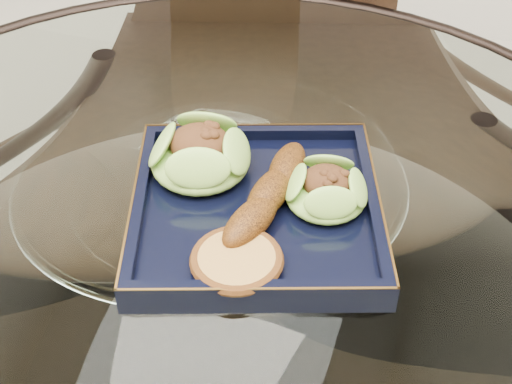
% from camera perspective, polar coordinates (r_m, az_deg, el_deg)
% --- Properties ---
extents(dining_table, '(1.13, 1.13, 0.77)m').
position_cam_1_polar(dining_table, '(0.93, -3.08, -8.81)').
color(dining_table, white).
rests_on(dining_table, ground).
extents(dining_chair, '(0.58, 0.58, 1.08)m').
position_cam_1_polar(dining_chair, '(1.24, 0.70, 6.23)').
color(dining_chair, black).
rests_on(dining_chair, ground).
extents(navy_plate, '(0.34, 0.34, 0.02)m').
position_cam_1_polar(navy_plate, '(0.79, 0.00, -1.65)').
color(navy_plate, black).
rests_on(navy_plate, dining_table).
extents(lettuce_wrap_left, '(0.13, 0.13, 0.04)m').
position_cam_1_polar(lettuce_wrap_left, '(0.82, -4.50, 2.79)').
color(lettuce_wrap_left, '#569029').
rests_on(lettuce_wrap_left, navy_plate).
extents(lettuce_wrap_right, '(0.10, 0.10, 0.03)m').
position_cam_1_polar(lettuce_wrap_right, '(0.78, 5.63, -0.02)').
color(lettuce_wrap_right, '#68A730').
rests_on(lettuce_wrap_right, navy_plate).
extents(roasted_plantain, '(0.06, 0.18, 0.03)m').
position_cam_1_polar(roasted_plantain, '(0.77, 1.09, -0.10)').
color(roasted_plantain, '#65330A').
rests_on(roasted_plantain, navy_plate).
extents(crumb_patty, '(0.10, 0.10, 0.02)m').
position_cam_1_polar(crumb_patty, '(0.71, -1.55, -5.58)').
color(crumb_patty, '#B6813C').
rests_on(crumb_patty, navy_plate).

